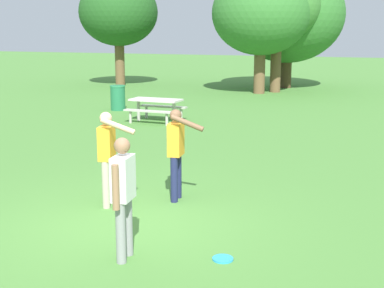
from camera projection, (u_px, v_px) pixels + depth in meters
The scene contains 11 objects.
ground_plane at pixel (125, 221), 8.47m from camera, with size 120.00×120.00×0.00m, color #4C8438.
person_thrower at pixel (177, 147), 9.35m from camera, with size 0.74×0.60×1.64m.
person_catcher at pixel (123, 191), 6.87m from camera, with size 0.28×0.60×1.64m.
person_bystander at pixel (108, 152), 9.03m from camera, with size 0.78×0.59×1.64m.
frisbee at pixel (223, 259), 7.02m from camera, with size 0.28×0.28×0.03m, color #2D9EDB.
picnic_table_near at pixel (156, 105), 17.75m from camera, with size 1.72×1.44×0.77m.
trash_can_further_along at pixel (118, 98), 20.43m from camera, with size 0.59×0.59×0.96m.
tree_tall_left at pixel (118, 13), 29.24m from camera, with size 4.34×4.34×5.88m.
tree_broad_center at pixel (261, 13), 25.36m from camera, with size 4.70×4.70×5.85m.
tree_far_right at pixel (288, 15), 28.06m from camera, with size 5.92×5.92×6.37m.
tree_slender_mid at pixel (278, 7), 25.90m from camera, with size 4.14×4.14×5.97m.
Camera 1 is at (4.13, -6.98, 2.95)m, focal length 49.72 mm.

